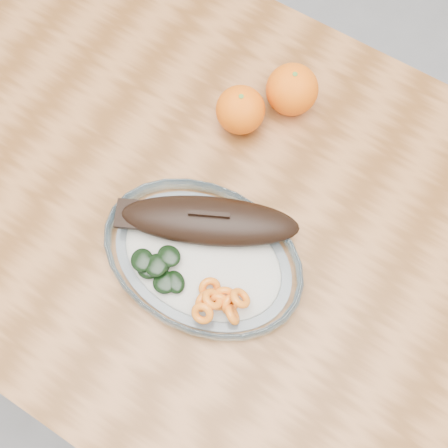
{
  "coord_description": "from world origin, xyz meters",
  "views": [
    {
      "loc": [
        0.22,
        -0.28,
        1.56
      ],
      "look_at": [
        0.06,
        -0.03,
        0.77
      ],
      "focal_mm": 45.0,
      "sensor_mm": 36.0,
      "label": 1
    }
  ],
  "objects_px": {
    "plated_meal": "(203,254)",
    "dining_table": "(204,219)",
    "orange_right": "(240,110)",
    "orange_left": "(292,90)"
  },
  "relations": [
    {
      "from": "orange_right",
      "to": "plated_meal",
      "type": "bearing_deg",
      "value": -71.66
    },
    {
      "from": "plated_meal",
      "to": "orange_left",
      "type": "relative_size",
      "value": 6.95
    },
    {
      "from": "orange_left",
      "to": "plated_meal",
      "type": "bearing_deg",
      "value": -85.35
    },
    {
      "from": "plated_meal",
      "to": "orange_right",
      "type": "height_order",
      "value": "plated_meal"
    },
    {
      "from": "dining_table",
      "to": "plated_meal",
      "type": "distance_m",
      "value": 0.16
    },
    {
      "from": "dining_table",
      "to": "orange_right",
      "type": "relative_size",
      "value": 15.1
    },
    {
      "from": "dining_table",
      "to": "orange_right",
      "type": "xyz_separation_m",
      "value": [
        -0.02,
        0.15,
        0.14
      ]
    },
    {
      "from": "plated_meal",
      "to": "orange_left",
      "type": "bearing_deg",
      "value": 90.67
    },
    {
      "from": "dining_table",
      "to": "orange_left",
      "type": "relative_size",
      "value": 14.08
    },
    {
      "from": "plated_meal",
      "to": "dining_table",
      "type": "bearing_deg",
      "value": 119.72
    }
  ]
}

